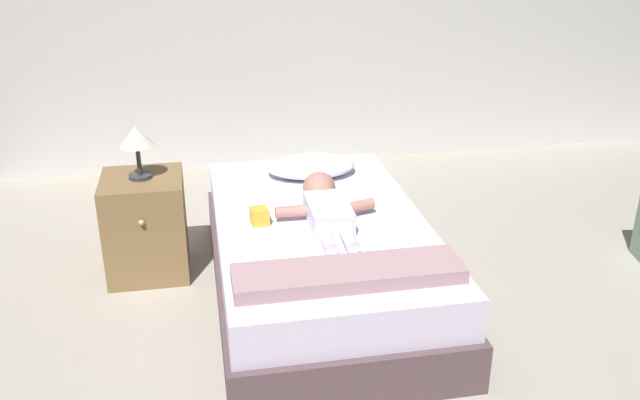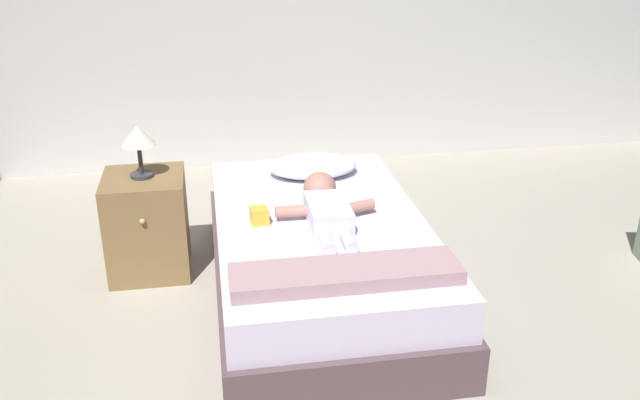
# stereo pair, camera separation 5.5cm
# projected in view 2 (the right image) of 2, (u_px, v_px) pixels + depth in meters

# --- Properties ---
(ground_plane) EXTENTS (8.00, 8.00, 0.00)m
(ground_plane) POSITION_uv_depth(u_px,v_px,m) (360.00, 393.00, 2.94)
(ground_plane) COLOR #AEA696
(bed) EXTENTS (1.11, 1.93, 0.45)m
(bed) POSITION_uv_depth(u_px,v_px,m) (320.00, 257.00, 3.62)
(bed) COLOR #564247
(bed) RESTS_ON ground_plane
(pillow) EXTENTS (0.53, 0.36, 0.12)m
(pillow) POSITION_uv_depth(u_px,v_px,m) (312.00, 166.00, 4.08)
(pillow) COLOR white
(pillow) RESTS_ON bed
(baby) EXTENTS (0.52, 0.71, 0.18)m
(baby) POSITION_uv_depth(u_px,v_px,m) (325.00, 206.00, 3.51)
(baby) COLOR white
(baby) RESTS_ON bed
(toothbrush) EXTENTS (0.02, 0.13, 0.02)m
(toothbrush) POSITION_uv_depth(u_px,v_px,m) (360.00, 204.00, 3.67)
(toothbrush) COLOR #2781DD
(toothbrush) RESTS_ON bed
(nightstand) EXTENTS (0.44, 0.47, 0.57)m
(nightstand) POSITION_uv_depth(u_px,v_px,m) (147.00, 224.00, 3.83)
(nightstand) COLOR olive
(nightstand) RESTS_ON ground_plane
(lamp) EXTENTS (0.18, 0.18, 0.29)m
(lamp) POSITION_uv_depth(u_px,v_px,m) (138.00, 139.00, 3.64)
(lamp) COLOR #333338
(lamp) RESTS_ON nightstand
(blanket) EXTENTS (1.00, 0.25, 0.06)m
(blanket) POSITION_uv_depth(u_px,v_px,m) (346.00, 274.00, 2.93)
(blanket) COLOR #AC878C
(blanket) RESTS_ON bed
(toy_block) EXTENTS (0.10, 0.10, 0.09)m
(toy_block) POSITION_uv_depth(u_px,v_px,m) (259.00, 216.00, 3.45)
(toy_block) COLOR yellow
(toy_block) RESTS_ON bed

